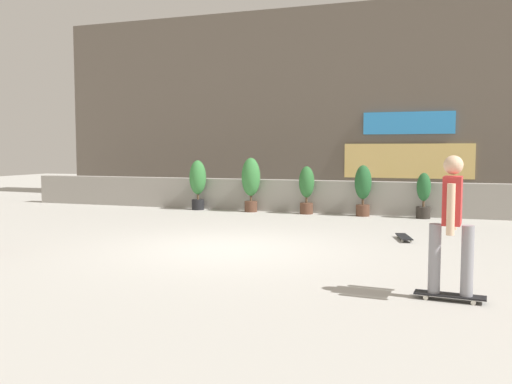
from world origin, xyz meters
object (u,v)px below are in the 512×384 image
at_px(potted_plant_0, 198,181).
at_px(potted_plant_3, 363,187).
at_px(potted_plant_1, 251,180).
at_px(potted_plant_2, 307,187).
at_px(potted_plant_4, 424,195).
at_px(skater_mid_plaza, 452,221).
at_px(skateboard_near_camera, 404,237).

xyz_separation_m(potted_plant_0, potted_plant_3, (4.80, 0.00, -0.07)).
xyz_separation_m(potted_plant_1, potted_plant_3, (3.15, 0.00, -0.13)).
bearing_deg(potted_plant_2, potted_plant_4, 0.00).
bearing_deg(potted_plant_4, potted_plant_0, -180.00).
relative_size(potted_plant_1, potted_plant_3, 1.13).
distance_m(potted_plant_0, potted_plant_1, 1.65).
relative_size(potted_plant_0, potted_plant_2, 1.11).
height_order(potted_plant_0, potted_plant_2, potted_plant_0).
height_order(potted_plant_1, potted_plant_2, potted_plant_1).
xyz_separation_m(potted_plant_1, skater_mid_plaza, (5.22, -7.85, 0.05)).
bearing_deg(potted_plant_2, skateboard_near_camera, -51.94).
distance_m(potted_plant_1, potted_plant_2, 1.62).
distance_m(potted_plant_0, potted_plant_2, 3.27).
height_order(potted_plant_0, potted_plant_1, potted_plant_1).
bearing_deg(potted_plant_1, potted_plant_3, 0.00).
height_order(potted_plant_3, skater_mid_plaza, skater_mid_plaza).
distance_m(potted_plant_2, skater_mid_plaza, 8.65).
relative_size(potted_plant_0, potted_plant_3, 1.07).
height_order(potted_plant_4, skateboard_near_camera, potted_plant_4).
bearing_deg(potted_plant_4, potted_plant_1, 180.00).
distance_m(potted_plant_0, potted_plant_3, 4.80).
bearing_deg(potted_plant_3, skateboard_near_camera, -70.29).
xyz_separation_m(potted_plant_2, potted_plant_4, (3.07, 0.00, -0.12)).
distance_m(potted_plant_0, potted_plant_4, 6.34).
distance_m(potted_plant_1, potted_plant_3, 3.15).
bearing_deg(skateboard_near_camera, potted_plant_3, 109.71).
relative_size(potted_plant_0, skateboard_near_camera, 1.76).
relative_size(potted_plant_2, potted_plant_3, 0.97).
distance_m(potted_plant_0, skateboard_near_camera, 7.11).
bearing_deg(potted_plant_1, potted_plant_4, 0.00).
xyz_separation_m(potted_plant_0, potted_plant_4, (6.33, 0.00, -0.23)).
bearing_deg(skater_mid_plaza, potted_plant_3, 104.80).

